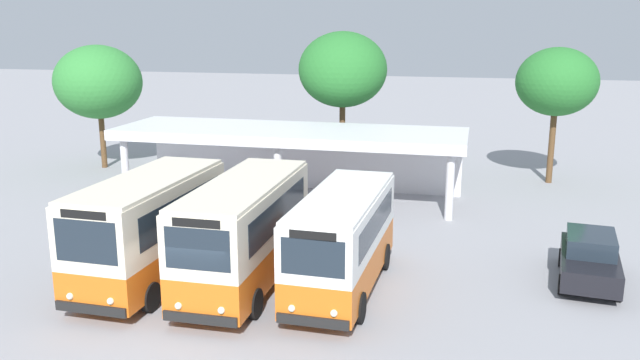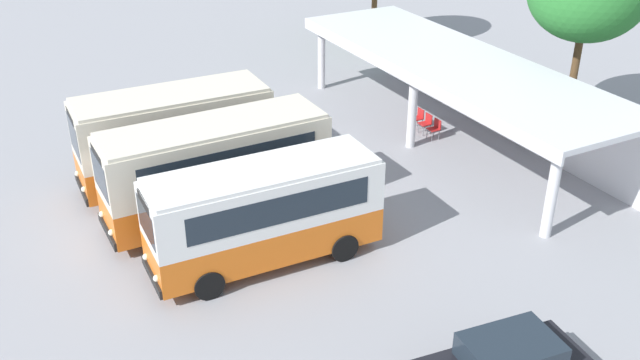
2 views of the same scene
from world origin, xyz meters
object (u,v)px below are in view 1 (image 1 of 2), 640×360
(city_bus_middle_cream, at_px, (343,238))
(city_bus_second_in_row, at_px, (245,229))
(waiting_chair_second_from_end, at_px, (271,189))
(waiting_chair_middle_seat, at_px, (284,190))
(parked_car_flank, at_px, (590,258))
(waiting_chair_end_by_column, at_px, (259,188))
(city_bus_nearest_orange, at_px, (150,225))

(city_bus_middle_cream, bearing_deg, city_bus_second_in_row, -174.00)
(city_bus_second_in_row, height_order, waiting_chair_second_from_end, city_bus_second_in_row)
(city_bus_middle_cream, bearing_deg, waiting_chair_middle_seat, 116.39)
(parked_car_flank, relative_size, waiting_chair_end_by_column, 5.00)
(parked_car_flank, xyz_separation_m, waiting_chair_middle_seat, (-12.65, 7.36, -0.30))
(waiting_chair_second_from_end, bearing_deg, city_bus_middle_cream, -60.76)
(city_bus_nearest_orange, relative_size, waiting_chair_second_from_end, 8.14)
(city_bus_middle_cream, distance_m, waiting_chair_end_by_column, 11.79)
(parked_car_flank, bearing_deg, waiting_chair_end_by_column, 151.99)
(parked_car_flank, relative_size, waiting_chair_middle_seat, 5.00)
(city_bus_middle_cream, relative_size, parked_car_flank, 1.65)
(city_bus_second_in_row, bearing_deg, city_bus_middle_cream, 6.00)
(parked_car_flank, relative_size, waiting_chair_second_from_end, 5.00)
(city_bus_middle_cream, distance_m, waiting_chair_middle_seat, 11.13)
(parked_car_flank, xyz_separation_m, waiting_chair_end_by_column, (-13.93, 7.41, -0.30))
(waiting_chair_end_by_column, bearing_deg, city_bus_second_in_row, -73.36)
(city_bus_nearest_orange, bearing_deg, parked_car_flank, 13.27)
(parked_car_flank, bearing_deg, city_bus_second_in_row, -165.15)
(city_bus_middle_cream, height_order, waiting_chair_end_by_column, city_bus_middle_cream)
(waiting_chair_second_from_end, height_order, waiting_chair_middle_seat, same)
(waiting_chair_end_by_column, xyz_separation_m, waiting_chair_second_from_end, (0.64, -0.04, 0.00))
(city_bus_middle_cream, distance_m, waiting_chair_second_from_end, 11.44)
(city_bus_nearest_orange, xyz_separation_m, waiting_chair_middle_seat, (1.32, 10.66, -1.40))
(city_bus_second_in_row, height_order, waiting_chair_middle_seat, city_bus_second_in_row)
(city_bus_middle_cream, bearing_deg, waiting_chair_end_by_column, 121.87)
(city_bus_nearest_orange, xyz_separation_m, city_bus_second_in_row, (3.12, 0.42, -0.02))
(waiting_chair_middle_seat, bearing_deg, waiting_chair_second_from_end, 179.05)
(parked_car_flank, bearing_deg, waiting_chair_middle_seat, 149.81)
(city_bus_nearest_orange, distance_m, city_bus_middle_cream, 6.28)
(city_bus_middle_cream, bearing_deg, waiting_chair_second_from_end, 119.24)
(city_bus_middle_cream, relative_size, waiting_chair_end_by_column, 8.26)
(city_bus_second_in_row, xyz_separation_m, waiting_chair_end_by_column, (-3.07, 10.29, -1.38))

